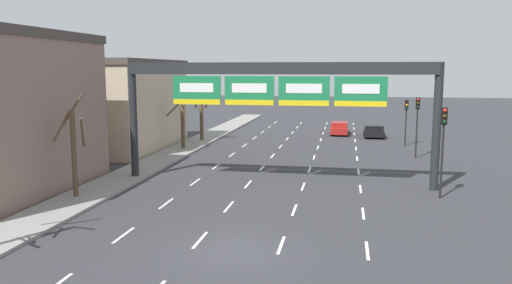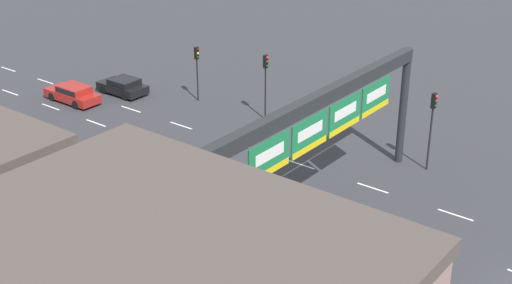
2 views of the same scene
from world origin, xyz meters
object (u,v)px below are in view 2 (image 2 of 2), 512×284
Objects in this scene: sign_gantry at (323,117)px; traffic_light_near_gantry at (266,74)px; tree_bare_second at (26,186)px; car_red at (73,93)px; traffic_light_far_end at (197,63)px; car_black at (123,86)px; traffic_light_mid_block at (433,116)px.

traffic_light_near_gantry is at bearing 48.41° from sign_gantry.
tree_bare_second is (-9.73, 11.24, -3.39)m from sign_gantry.
traffic_light_far_end reaches higher than car_red.
car_black is at bearing 73.00° from sign_gantry.
sign_gantry is at bearing -49.12° from tree_bare_second.
traffic_light_near_gantry reaches higher than car_black.
traffic_light_mid_block is (2.24, -24.19, 2.78)m from car_black.
traffic_light_mid_block is 18.69m from traffic_light_far_end.
car_red is 1.10× the size of traffic_light_far_end.
traffic_light_mid_block is at bearing -84.70° from car_black.
traffic_light_near_gantry is 19.17m from tree_bare_second.
tree_bare_second reaches higher than traffic_light_mid_block.
traffic_light_far_end is (5.95, -7.15, 2.27)m from car_red.
tree_bare_second is at bearing -135.74° from car_red.
traffic_light_mid_block is at bearing -34.85° from tree_bare_second.
sign_gantry is at bearing -118.91° from traffic_light_far_end.
tree_bare_second is at bearing -146.18° from car_black.
traffic_light_far_end is at bearing -65.83° from car_black.
car_red reaches higher than car_black.
car_red is 18.35m from tree_bare_second.
tree_bare_second is at bearing 130.88° from sign_gantry.
tree_bare_second is at bearing -163.62° from traffic_light_far_end.
traffic_light_near_gantry reaches higher than traffic_light_far_end.
car_red is 0.94× the size of traffic_light_mid_block.
sign_gantry is 4.07× the size of car_red.
tree_bare_second is at bearing 145.15° from traffic_light_mid_block.
car_black is (6.83, 22.34, -5.17)m from sign_gantry.
sign_gantry is 4.48× the size of traffic_light_far_end.
car_red is 14.93m from traffic_light_near_gantry.
traffic_light_near_gantry reaches higher than car_red.
car_red is 0.88× the size of tree_bare_second.
traffic_light_far_end is (9.30, 16.84, -2.87)m from sign_gantry.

